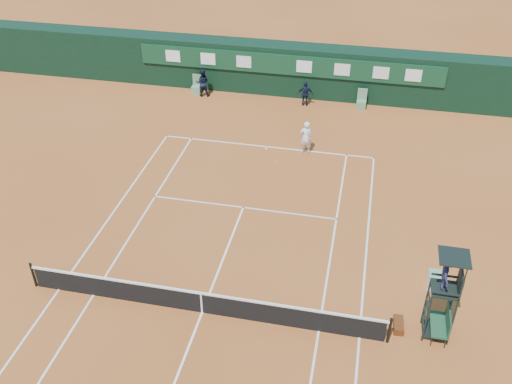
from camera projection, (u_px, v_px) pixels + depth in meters
ground at (202, 312)px, 20.05m from camera, size 90.00×90.00×0.00m
court_lines at (202, 312)px, 20.05m from camera, size 11.05×23.85×0.01m
tennis_net at (202, 302)px, 19.76m from camera, size 12.90×0.10×1.10m
back_wall at (289, 69)px, 34.29m from camera, size 40.00×1.65×3.00m
linesman_chair_left at (197, 88)px, 34.89m from camera, size 0.55×0.50×1.15m
linesman_chair_right at (361, 103)px, 33.18m from camera, size 0.55×0.50×1.15m
umpire_chair at (447, 280)px, 17.87m from camera, size 0.96×0.95×3.42m
player_bench at (443, 322)px, 18.88m from camera, size 0.55×1.20×1.10m
tennis_bag at (398, 325)px, 19.38m from camera, size 0.36×0.76×0.28m
cooler at (435, 280)px, 20.92m from camera, size 0.57×0.57×0.65m
tennis_ball at (277, 161)px, 28.35m from camera, size 0.07×0.07×0.07m
player at (306, 137)px, 28.67m from camera, size 0.73×0.58×1.75m
ball_kid_left at (202, 83)px, 34.27m from camera, size 0.94×0.80×1.71m
ball_kid_right at (305, 94)px, 33.21m from camera, size 0.90×0.43×1.49m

